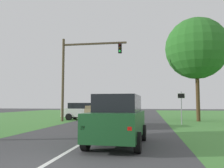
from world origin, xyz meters
name	(u,v)px	position (x,y,z in m)	size (l,w,h in m)	color
ground_plane	(105,130)	(0.00, 9.22, 0.00)	(120.00, 120.00, 0.00)	#424244
red_suv_near	(118,119)	(1.58, 3.88, 1.06)	(2.24, 4.53, 2.05)	#194C23
pickup_truck_lead	(108,113)	(-0.21, 11.48, 1.02)	(2.55, 5.04, 2.01)	tan
traffic_light	(78,67)	(-3.91, 15.87, 5.20)	(6.34, 0.40, 8.04)	brown
keep_moving_sign	(181,103)	(5.40, 13.98, 1.70)	(0.60, 0.09, 2.67)	gray
oak_tree_right	(196,49)	(7.44, 17.80, 7.05)	(5.98, 5.98, 10.06)	#4C351E
crossing_suv_far	(85,111)	(-3.83, 18.05, 0.93)	(4.74, 2.14, 1.76)	silver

